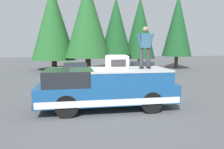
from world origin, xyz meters
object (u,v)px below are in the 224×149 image
object	(u,v)px
compressor_unit	(117,62)
parked_car_silver	(75,70)
person_on_truck_bed	(145,46)
parked_car_maroon	(141,68)
pickup_truck	(107,88)

from	to	relation	value
compressor_unit	parked_car_silver	bearing A→B (deg)	9.40
person_on_truck_bed	parked_car_maroon	world-z (taller)	person_on_truck_bed
person_on_truck_bed	parked_car_maroon	bearing A→B (deg)	-16.90
compressor_unit	person_on_truck_bed	world-z (taller)	person_on_truck_bed
compressor_unit	parked_car_maroon	size ratio (longest dim) A/B	0.20
person_on_truck_bed	pickup_truck	bearing A→B (deg)	87.74
compressor_unit	person_on_truck_bed	size ratio (longest dim) A/B	0.50
person_on_truck_bed	parked_car_silver	xyz separation A→B (m)	(9.96, 2.84, -1.97)
pickup_truck	parked_car_maroon	bearing A→B (deg)	-24.65
compressor_unit	parked_car_silver	world-z (taller)	compressor_unit
compressor_unit	parked_car_maroon	xyz separation A→B (m)	(10.33, -4.30, -1.35)
compressor_unit	parked_car_maroon	bearing A→B (deg)	-22.62
person_on_truck_bed	parked_car_maroon	xyz separation A→B (m)	(10.27, -3.12, -1.97)
pickup_truck	parked_car_maroon	world-z (taller)	pickup_truck
parked_car_maroon	pickup_truck	bearing A→B (deg)	155.35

